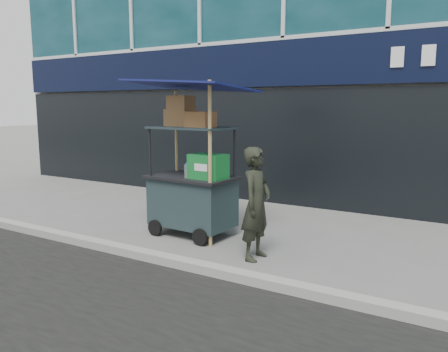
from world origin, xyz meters
The scene contains 4 objects.
ground centered at (0.00, 0.00, 0.00)m, with size 80.00×80.00×0.00m, color slate.
curb centered at (0.00, -0.20, 0.06)m, with size 80.00×0.18×0.12m, color gray.
vendor_cart centered at (-0.29, 1.08, 0.86)m, with size 1.89×1.40×2.46m.
vendor_man centered at (1.07, 0.60, 0.76)m, with size 0.55×0.36×1.52m, color black.
Camera 1 is at (3.60, -4.51, 2.04)m, focal length 35.00 mm.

